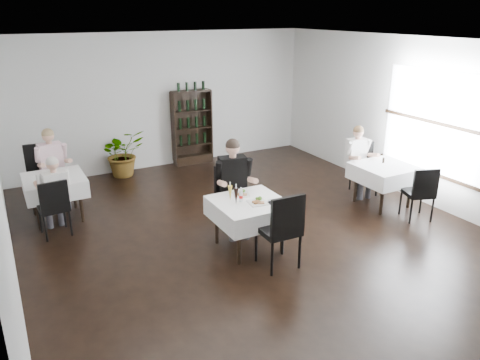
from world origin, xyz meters
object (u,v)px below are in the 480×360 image
wine_shelf (192,128)px  potted_tree (123,153)px  main_table (249,210)px  diner_main (234,180)px

wine_shelf → potted_tree: bearing=-176.1°
wine_shelf → potted_tree: size_ratio=1.72×
main_table → potted_tree: size_ratio=1.01×
main_table → potted_tree: (-0.78, 4.20, -0.11)m
wine_shelf → diner_main: (-0.84, -3.72, 0.06)m
potted_tree → diner_main: (0.85, -3.60, 0.39)m
wine_shelf → diner_main: 3.81m
diner_main → potted_tree: bearing=103.2°
potted_tree → diner_main: diner_main is taller
main_table → diner_main: bearing=84.1°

